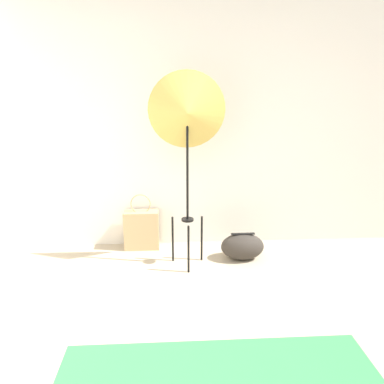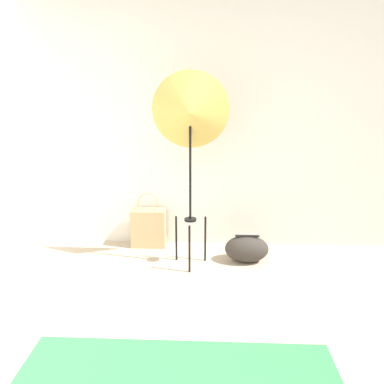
% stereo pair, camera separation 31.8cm
% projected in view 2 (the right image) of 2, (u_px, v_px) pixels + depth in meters
% --- Properties ---
extents(wall_back, '(8.00, 0.05, 2.60)m').
position_uv_depth(wall_back, '(190.00, 124.00, 3.82)').
color(wall_back, silver).
rests_on(wall_back, ground_plane).
extents(photo_umbrella, '(0.69, 0.30, 1.81)m').
position_uv_depth(photo_umbrella, '(190.00, 113.00, 3.25)').
color(photo_umbrella, black).
rests_on(photo_umbrella, ground_plane).
extents(tote_bag, '(0.36, 0.17, 0.60)m').
position_uv_depth(tote_bag, '(149.00, 227.00, 4.00)').
color(tote_bag, tan).
rests_on(tote_bag, ground_plane).
extents(duffel_bag, '(0.43, 0.27, 0.27)m').
position_uv_depth(duffel_bag, '(247.00, 249.00, 3.67)').
color(duffel_bag, '#332D28').
rests_on(duffel_bag, ground_plane).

